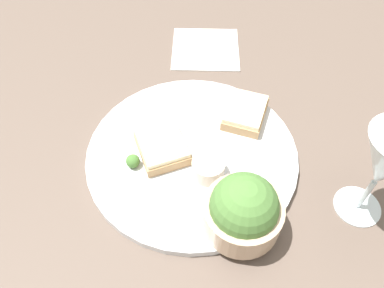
% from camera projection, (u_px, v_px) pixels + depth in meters
% --- Properties ---
extents(ground_plane, '(4.00, 4.00, 0.00)m').
position_uv_depth(ground_plane, '(192.00, 157.00, 0.62)').
color(ground_plane, brown).
extents(dinner_plate, '(0.34, 0.34, 0.01)m').
position_uv_depth(dinner_plate, '(192.00, 154.00, 0.61)').
color(dinner_plate, silver).
rests_on(dinner_plate, ground_plane).
extents(salad_bowl, '(0.11, 0.11, 0.09)m').
position_uv_depth(salad_bowl, '(243.00, 210.00, 0.50)').
color(salad_bowl, tan).
rests_on(salad_bowl, dinner_plate).
extents(sauce_ramekin, '(0.05, 0.05, 0.03)m').
position_uv_depth(sauce_ramekin, '(208.00, 167.00, 0.57)').
color(sauce_ramekin, beige).
rests_on(sauce_ramekin, dinner_plate).
extents(cheese_toast_near, '(0.11, 0.10, 0.03)m').
position_uv_depth(cheese_toast_near, '(162.00, 144.00, 0.60)').
color(cheese_toast_near, tan).
rests_on(cheese_toast_near, dinner_plate).
extents(cheese_toast_far, '(0.10, 0.09, 0.03)m').
position_uv_depth(cheese_toast_far, '(245.00, 113.00, 0.64)').
color(cheese_toast_far, tan).
rests_on(cheese_toast_far, dinner_plate).
extents(garnish, '(0.02, 0.02, 0.02)m').
position_uv_depth(garnish, '(133.00, 161.00, 0.58)').
color(garnish, '#477533').
rests_on(garnish, dinner_plate).
extents(napkin, '(0.14, 0.14, 0.01)m').
position_uv_depth(napkin, '(206.00, 48.00, 0.79)').
color(napkin, white).
rests_on(napkin, ground_plane).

